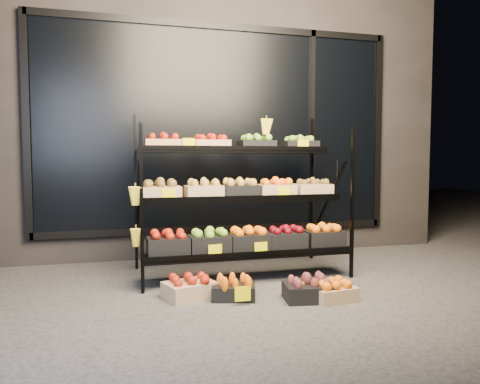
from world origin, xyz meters
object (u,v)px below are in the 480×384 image
object	(u,v)px
display_rack	(241,198)
floor_crate_midright	(333,291)
floor_crate_left	(189,287)
floor_crate_midleft	(234,289)

from	to	relation	value
display_rack	floor_crate_midright	bearing A→B (deg)	-64.89
floor_crate_left	floor_crate_midright	world-z (taller)	floor_crate_left
floor_crate_midright	floor_crate_midleft	bearing A→B (deg)	152.70
floor_crate_midleft	floor_crate_midright	distance (m)	0.83
floor_crate_left	floor_crate_midright	size ratio (longest dim) A/B	1.24
floor_crate_midright	floor_crate_left	bearing A→B (deg)	152.92
floor_crate_midleft	floor_crate_midright	size ratio (longest dim) A/B	1.09
floor_crate_left	floor_crate_midright	xyz separation A→B (m)	(1.14, -0.40, -0.01)
floor_crate_midright	display_rack	bearing A→B (deg)	107.36
display_rack	floor_crate_midleft	size ratio (longest dim) A/B	5.19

